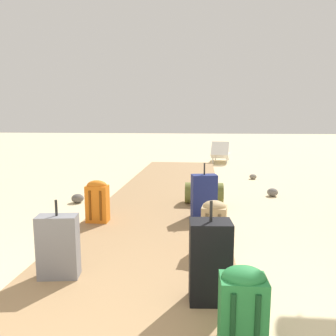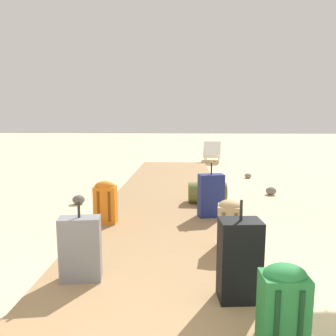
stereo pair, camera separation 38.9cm
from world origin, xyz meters
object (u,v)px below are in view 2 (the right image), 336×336
at_px(suitcase_navy, 211,195).
at_px(backpack_green, 283,303).
at_px(backpack_orange, 105,201).
at_px(suitcase_black, 239,260).
at_px(backpack_tan, 230,223).
at_px(suitcase_grey, 80,249).
at_px(lounge_chair, 212,153).
at_px(duffel_bag_olive, 207,192).

xyz_separation_m(suitcase_navy, backpack_green, (0.23, -2.84, -0.04)).
bearing_deg(backpack_orange, suitcase_black, -50.58).
xyz_separation_m(backpack_tan, suitcase_grey, (-1.48, -0.80, -0.00)).
bearing_deg(suitcase_grey, backpack_tan, 28.36).
xyz_separation_m(backpack_tan, lounge_chair, (0.53, 8.18, -0.06)).
bearing_deg(backpack_green, backpack_orange, 125.89).
distance_m(backpack_tan, backpack_orange, 1.86).
bearing_deg(suitcase_navy, lounge_chair, 84.74).
height_order(suitcase_grey, lounge_chair, suitcase_grey).
relative_size(suitcase_navy, backpack_orange, 1.35).
height_order(suitcase_navy, suitcase_grey, suitcase_navy).
xyz_separation_m(suitcase_black, duffel_bag_olive, (-0.03, 3.13, -0.15)).
bearing_deg(suitcase_black, lounge_chair, 86.28).
xyz_separation_m(backpack_orange, backpack_green, (1.77, -2.45, -0.03)).
height_order(backpack_tan, backpack_green, backpack_tan).
height_order(backpack_tan, duffel_bag_olive, backpack_tan).
distance_m(backpack_tan, backpack_green, 1.60).
distance_m(suitcase_black, duffel_bag_olive, 3.13).
bearing_deg(backpack_tan, backpack_orange, 152.52).
distance_m(suitcase_black, suitcase_grey, 1.43).
relative_size(suitcase_grey, duffel_bag_olive, 1.12).
height_order(suitcase_navy, backpack_green, suitcase_navy).
bearing_deg(backpack_tan, lounge_chair, 86.29).
bearing_deg(lounge_chair, backpack_tan, -93.71).
bearing_deg(duffel_bag_olive, suitcase_navy, -90.48).
relative_size(backpack_tan, suitcase_grey, 0.77).
bearing_deg(duffel_bag_olive, backpack_green, -86.44).
bearing_deg(backpack_tan, backpack_green, -85.46).
relative_size(backpack_tan, duffel_bag_olive, 0.86).
bearing_deg(suitcase_navy, backpack_tan, -85.05).
bearing_deg(suitcase_navy, backpack_orange, -165.74).
distance_m(suitcase_grey, lounge_chair, 9.20).
distance_m(backpack_tan, suitcase_grey, 1.68).
bearing_deg(backpack_orange, suitcase_navy, 14.26).
height_order(duffel_bag_olive, lounge_chair, lounge_chair).
height_order(backpack_orange, suitcase_grey, suitcase_grey).
height_order(suitcase_navy, duffel_bag_olive, suitcase_navy).
bearing_deg(backpack_tan, suitcase_navy, 94.95).
distance_m(backpack_orange, duffel_bag_olive, 1.97).
bearing_deg(lounge_chair, suitcase_black, -93.72).
bearing_deg(suitcase_grey, suitcase_navy, 56.18).
distance_m(suitcase_navy, lounge_chair, 6.97).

